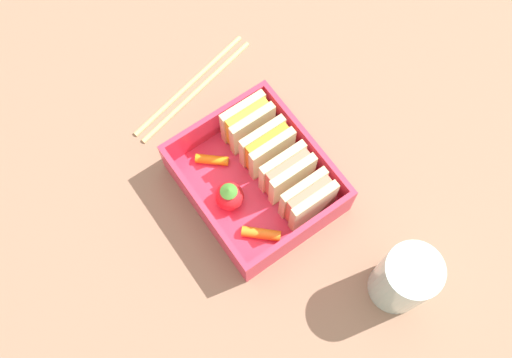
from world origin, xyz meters
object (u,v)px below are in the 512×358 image
object	(u,v)px
sandwich_left	(248,123)
carrot_stick_far_left	(261,234)
sandwich_center_right	(308,200)
sandwich_center_left	(267,148)
chopstick_pair	(193,87)
strawberry_far_left	(228,194)
drinking_glass	(404,279)
sandwich_center	(287,173)
carrot_stick_left	(212,160)

from	to	relation	value
sandwich_left	carrot_stick_far_left	bearing A→B (deg)	-28.45
sandwich_center_right	sandwich_left	bearing A→B (deg)	180.00
sandwich_left	sandwich_center_left	xyz separation A→B (cm)	(3.72, 0.00, 0.00)
chopstick_pair	strawberry_far_left	bearing A→B (deg)	-17.95
sandwich_left	chopstick_pair	xyz separation A→B (cm)	(-9.56, -1.58, -3.75)
chopstick_pair	drinking_glass	size ratio (longest dim) A/B	2.05
sandwich_left	sandwich_center_right	size ratio (longest dim) A/B	1.00
strawberry_far_left	sandwich_center	bearing A→B (deg)	71.28
sandwich_center	drinking_glass	size ratio (longest dim) A/B	0.64
drinking_glass	sandwich_left	bearing A→B (deg)	-173.49
sandwich_center	carrot_stick_far_left	bearing A→B (deg)	-60.19
sandwich_center_left	chopstick_pair	size ratio (longest dim) A/B	0.31
sandwich_center_left	sandwich_center	xyz separation A→B (cm)	(3.72, 0.00, 0.00)
sandwich_left	strawberry_far_left	xyz separation A→B (cm)	(5.27, -6.38, -1.19)
sandwich_left	carrot_stick_far_left	world-z (taller)	sandwich_left
sandwich_left	sandwich_center	distance (cm)	7.43
sandwich_left	drinking_glass	size ratio (longest dim) A/B	0.64
sandwich_center_right	carrot_stick_left	bearing A→B (deg)	-153.49
carrot_stick_left	strawberry_far_left	world-z (taller)	strawberry_far_left
sandwich_center_left	carrot_stick_left	size ratio (longest dim) A/B	1.54
strawberry_far_left	chopstick_pair	xyz separation A→B (cm)	(-14.83, 4.80, -2.56)
carrot_stick_far_left	chopstick_pair	world-z (taller)	carrot_stick_far_left
sandwich_center_right	chopstick_pair	world-z (taller)	sandwich_center_right
strawberry_far_left	carrot_stick_left	bearing A→B (deg)	167.78
sandwich_center_left	carrot_stick_far_left	world-z (taller)	sandwich_center_left
carrot_stick_far_left	sandwich_center_right	bearing A→B (deg)	86.36
sandwich_center	sandwich_center_right	bearing A→B (deg)	0.00
sandwich_center_right	chopstick_pair	bearing A→B (deg)	-175.64
sandwich_left	sandwich_center_left	distance (cm)	3.72
sandwich_center	chopstick_pair	xyz separation A→B (cm)	(-17.00, -1.58, -3.75)
sandwich_center_left	sandwich_center_right	xyz separation A→B (cm)	(7.43, 0.00, 0.00)
chopstick_pair	drinking_glass	bearing A→B (deg)	7.34
sandwich_left	chopstick_pair	bearing A→B (deg)	-170.63
carrot_stick_left	drinking_glass	world-z (taller)	drinking_glass
carrot_stick_left	strawberry_far_left	size ratio (longest dim) A/B	1.00
strawberry_far_left	carrot_stick_far_left	xyz separation A→B (cm)	(5.51, 0.54, -1.13)
carrot_stick_left	drinking_glass	bearing A→B (deg)	19.16
sandwich_left	strawberry_far_left	size ratio (longest dim) A/B	1.53
sandwich_center_right	carrot_stick_far_left	bearing A→B (deg)	-93.64
sandwich_center	strawberry_far_left	distance (cm)	6.84
sandwich_center	drinking_glass	bearing A→B (deg)	9.46
strawberry_far_left	drinking_glass	world-z (taller)	drinking_glass
sandwich_center_left	strawberry_far_left	distance (cm)	6.68
sandwich_left	carrot_stick_left	world-z (taller)	sandwich_left
carrot_stick_far_left	drinking_glass	size ratio (longest dim) A/B	0.47
carrot_stick_far_left	sandwich_left	bearing A→B (deg)	151.55
sandwich_left	carrot_stick_left	xyz separation A→B (cm)	(0.45, -5.34, -2.38)
sandwich_center	carrot_stick_left	bearing A→B (deg)	-142.62
sandwich_center	drinking_glass	world-z (taller)	drinking_glass
carrot_stick_left	strawberry_far_left	xyz separation A→B (cm)	(4.82, -1.04, 1.19)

